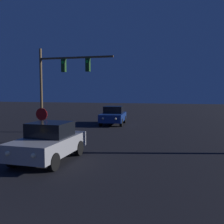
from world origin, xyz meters
The scene contains 4 objects.
car_near centered at (-1.95, 7.98, 0.80)m, with size 2.06×3.96×1.63m.
car_far centered at (-2.05, 19.93, 0.80)m, with size 2.19×4.02×1.63m.
traffic_signal_mast centered at (-4.65, 14.62, 4.02)m, with size 5.41×0.30×5.97m.
stop_sign centered at (-4.10, 11.18, 1.40)m, with size 0.71×0.07×2.01m.
Camera 1 is at (3.20, -1.54, 2.96)m, focal length 40.00 mm.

